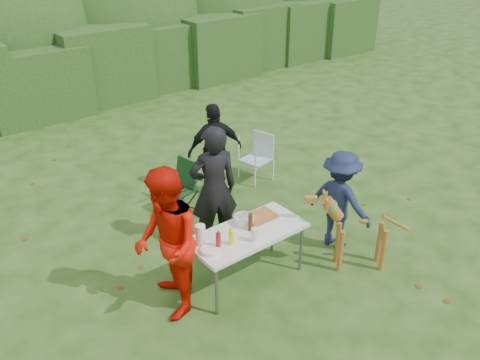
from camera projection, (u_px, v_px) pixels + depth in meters
ground at (260, 289)px, 6.41m from camera, size 80.00×80.00×0.00m
hedge_row at (33, 80)px, 11.56m from camera, size 22.00×1.40×1.70m
shrub_backdrop at (5, 34)px, 12.31m from camera, size 20.00×2.60×3.20m
folding_table at (247, 235)px, 6.27m from camera, size 1.50×0.70×0.74m
person_cook at (214, 189)px, 6.84m from camera, size 0.77×0.62×1.82m
person_red_jacket at (167, 245)px, 5.69m from camera, size 0.96×1.08×1.84m
person_black_puffy at (215, 150)px, 8.28m from camera, size 0.99×0.62×1.58m
child at (340, 200)px, 6.96m from camera, size 0.70×1.02×1.45m
dog at (362, 232)px, 6.60m from camera, size 1.17×1.03×1.07m
camping_chair at (178, 187)px, 7.92m from camera, size 0.60×0.60×0.84m
lawn_chair at (256, 158)px, 8.88m from camera, size 0.59×0.59×0.84m
food_tray at (260, 218)px, 6.51m from camera, size 0.45×0.30×0.02m
focaccia_bread at (260, 216)px, 6.49m from camera, size 0.40×0.26×0.04m
mustard_bottle at (231, 237)px, 5.96m from camera, size 0.06×0.06×0.20m
ketchup_bottle at (218, 241)px, 5.86m from camera, size 0.06×0.06×0.22m
beer_bottle at (250, 222)px, 6.22m from camera, size 0.06×0.06×0.24m
paper_towel_roll at (200, 235)px, 5.95m from camera, size 0.12×0.12×0.26m
cup_stack at (254, 235)px, 6.02m from camera, size 0.08×0.08×0.18m
pasta_bowl at (244, 220)px, 6.40m from camera, size 0.26×0.26×0.10m
plate_stack at (211, 250)px, 5.85m from camera, size 0.24×0.24×0.05m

